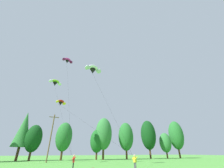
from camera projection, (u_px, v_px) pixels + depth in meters
name	position (u px, v px, depth m)	size (l,w,h in m)	color
treeline_tree_d	(24.00, 129.00, 38.38)	(4.32, 4.32, 12.35)	#472D19
treeline_tree_e	(34.00, 138.00, 37.55)	(4.19, 4.19, 8.85)	#472D19
treeline_tree_f	(64.00, 137.00, 39.78)	(4.47, 4.47, 9.91)	#472D19
treeline_tree_g	(97.00, 141.00, 42.41)	(4.08, 4.08, 8.44)	#472D19
treeline_tree_h	(104.00, 133.00, 43.57)	(5.04, 5.04, 12.00)	#472D19
treeline_tree_i	(126.00, 136.00, 45.64)	(4.76, 4.76, 10.97)	#472D19
treeline_tree_j	(148.00, 135.00, 50.39)	(5.21, 5.21, 12.63)	#472D19
treeline_tree_k	(165.00, 143.00, 51.33)	(4.11, 4.11, 8.55)	#472D19
treeline_tree_l	(176.00, 135.00, 54.51)	(5.38, 5.38, 13.27)	#472D19
utility_pole	(51.00, 136.00, 31.47)	(2.20, 0.26, 10.08)	brown
kite_flyer_near	(74.00, 161.00, 16.91)	(0.61, 0.65, 1.69)	black
kite_flyer_mid	(135.00, 161.00, 17.05)	(0.66, 0.68, 1.69)	#4C4C51
parafoil_kite_high_lime_white	(55.00, 83.00, 39.93)	(6.02, 20.78, 19.14)	#93D633
parafoil_kite_mid_red_yellow	(61.00, 103.00, 31.88)	(10.09, 16.93, 11.23)	red
parafoil_kite_far_magenta	(67.00, 61.00, 32.39)	(3.33, 9.71, 20.10)	#D12893
parafoil_kite_low_white	(93.00, 69.00, 28.89)	(5.75, 8.35, 16.68)	white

